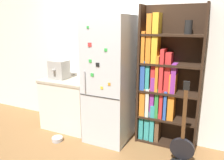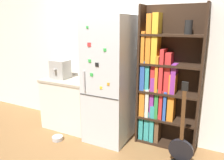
{
  "view_description": "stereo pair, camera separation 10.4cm",
  "coord_description": "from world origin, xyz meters",
  "px_view_note": "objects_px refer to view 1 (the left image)",
  "views": [
    {
      "loc": [
        1.4,
        -2.77,
        1.78
      ],
      "look_at": [
        0.03,
        0.15,
        0.96
      ],
      "focal_mm": 35.0,
      "sensor_mm": 36.0,
      "label": 1
    },
    {
      "loc": [
        1.49,
        -2.72,
        1.78
      ],
      "look_at": [
        0.03,
        0.15,
        0.96
      ],
      "focal_mm": 35.0,
      "sensor_mm": 36.0,
      "label": 2
    }
  ],
  "objects_px": {
    "refrigerator": "(109,80)",
    "bookshelf": "(162,83)",
    "guitar": "(182,152)",
    "pet_bowl": "(57,139)",
    "espresso_machine": "(59,70)"
  },
  "relations": [
    {
      "from": "pet_bowl",
      "to": "guitar",
      "type": "bearing_deg",
      "value": 7.02
    },
    {
      "from": "espresso_machine",
      "to": "pet_bowl",
      "type": "bearing_deg",
      "value": -60.61
    },
    {
      "from": "refrigerator",
      "to": "pet_bowl",
      "type": "distance_m",
      "value": 1.24
    },
    {
      "from": "espresso_machine",
      "to": "pet_bowl",
      "type": "distance_m",
      "value": 1.14
    },
    {
      "from": "bookshelf",
      "to": "refrigerator",
      "type": "bearing_deg",
      "value": -164.2
    },
    {
      "from": "pet_bowl",
      "to": "espresso_machine",
      "type": "bearing_deg",
      "value": 119.39
    },
    {
      "from": "bookshelf",
      "to": "pet_bowl",
      "type": "xyz_separation_m",
      "value": [
        -1.45,
        -0.67,
        -0.91
      ]
    },
    {
      "from": "guitar",
      "to": "espresso_machine",
      "type": "bearing_deg",
      "value": 172.96
    },
    {
      "from": "refrigerator",
      "to": "bookshelf",
      "type": "height_order",
      "value": "bookshelf"
    },
    {
      "from": "bookshelf",
      "to": "pet_bowl",
      "type": "height_order",
      "value": "bookshelf"
    },
    {
      "from": "bookshelf",
      "to": "guitar",
      "type": "height_order",
      "value": "bookshelf"
    },
    {
      "from": "refrigerator",
      "to": "guitar",
      "type": "relative_size",
      "value": 1.66
    },
    {
      "from": "refrigerator",
      "to": "espresso_machine",
      "type": "relative_size",
      "value": 6.11
    },
    {
      "from": "bookshelf",
      "to": "pet_bowl",
      "type": "distance_m",
      "value": 1.84
    },
    {
      "from": "refrigerator",
      "to": "espresso_machine",
      "type": "distance_m",
      "value": 0.97
    }
  ]
}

